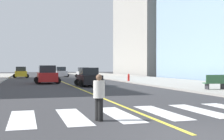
{
  "coord_description": "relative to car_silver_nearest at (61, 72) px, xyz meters",
  "views": [
    {
      "loc": [
        -4.36,
        -7.05,
        1.84
      ],
      "look_at": [
        7.1,
        32.63,
        1.46
      ],
      "focal_mm": 47.68,
      "sensor_mm": 36.0,
      "label": 1
    }
  ],
  "objects": [
    {
      "name": "pedestrian_crossing",
      "position": [
        -3.85,
        -46.43,
        -0.02
      ],
      "size": [
        0.4,
        0.4,
        1.6
      ],
      "rotation": [
        0.0,
        0.0,
        1.94
      ],
      "color": "black",
      "rests_on": "ground"
    },
    {
      "name": "car_silver_nearest",
      "position": [
        0.0,
        0.0,
        0.0
      ],
      "size": [
        2.71,
        4.32,
        1.92
      ],
      "rotation": [
        0.0,
        0.0,
        3.15
      ],
      "color": "#B7B7BC",
      "rests_on": "ground"
    },
    {
      "name": "ground_plane",
      "position": [
        -1.89,
        -49.27,
        -0.9
      ],
      "size": [
        220.0,
        220.0,
        0.0
      ],
      "primitive_type": "plane",
      "color": "#333335"
    },
    {
      "name": "car_black_second",
      "position": [
        -0.38,
        -27.95,
        -0.06
      ],
      "size": [
        2.52,
        4.03,
        1.8
      ],
      "rotation": [
        0.0,
        0.0,
        3.14
      ],
      "color": "black",
      "rests_on": "ground"
    },
    {
      "name": "park_bench",
      "position": [
        7.65,
        -36.72,
        -0.21
      ],
      "size": [
        1.82,
        0.64,
        1.12
      ],
      "rotation": [
        0.0,
        0.0,
        1.53
      ],
      "color": "#33603D",
      "rests_on": "sidewalk_kerb_east"
    },
    {
      "name": "parking_garage_concrete",
      "position": [
        25.82,
        10.42,
        13.1
      ],
      "size": [
        18.0,
        24.0,
        28.0
      ],
      "primitive_type": "cube",
      "color": "#9E9B93",
      "rests_on": "ground"
    },
    {
      "name": "car_white_fifth",
      "position": [
        3.26,
        -5.66,
        -0.05
      ],
      "size": [
        2.59,
        4.09,
        1.81
      ],
      "rotation": [
        0.0,
        0.0,
        3.16
      ],
      "color": "silver",
      "rests_on": "ground"
    },
    {
      "name": "fire_hydrant",
      "position": [
        5.84,
        -21.83,
        -0.32
      ],
      "size": [
        0.26,
        0.26,
        0.89
      ],
      "color": "red",
      "rests_on": "sidewalk_kerb_east"
    },
    {
      "name": "car_red_third",
      "position": [
        -3.98,
        -21.94,
        0.06
      ],
      "size": [
        2.85,
        4.57,
        2.04
      ],
      "rotation": [
        0.0,
        0.0,
        -0.0
      ],
      "color": "red",
      "rests_on": "ground"
    },
    {
      "name": "car_yellow_fourth",
      "position": [
        -7.17,
        -2.11,
        0.01
      ],
      "size": [
        2.77,
        4.38,
        1.94
      ],
      "rotation": [
        0.0,
        0.0,
        0.03
      ],
      "color": "gold",
      "rests_on": "ground"
    },
    {
      "name": "sidewalk_kerb_east",
      "position": [
        10.31,
        -29.27,
        -0.82
      ],
      "size": [
        10.0,
        120.0,
        0.15
      ],
      "primitive_type": "cube",
      "color": "#9E9B93",
      "rests_on": "ground"
    },
    {
      "name": "lane_divider_paint",
      "position": [
        -1.89,
        -9.27,
        -0.89
      ],
      "size": [
        0.16,
        80.0,
        0.01
      ],
      "primitive_type": "cube",
      "color": "yellow",
      "rests_on": "ground"
    },
    {
      "name": "crosswalk_paint",
      "position": [
        -1.89,
        -45.27,
        -0.89
      ],
      "size": [
        13.5,
        4.0,
        0.01
      ],
      "color": "silver",
      "rests_on": "ground"
    }
  ]
}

